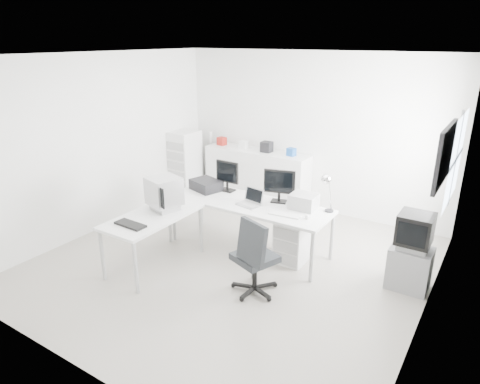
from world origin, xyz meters
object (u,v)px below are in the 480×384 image
Objects in this scene: side_desk at (154,240)px; tv_cabinet at (409,268)px; crt_monitor at (164,195)px; lcd_monitor_small at (227,176)px; lcd_monitor_large at (279,187)px; laptop at (249,198)px; sideboard at (257,177)px; filing_cabinet at (185,164)px; main_desk at (249,226)px; inkjet_printer at (206,185)px; crt_tv at (415,232)px; laser_printer at (304,201)px; drawer_pedestal at (293,241)px; office_chair at (255,254)px.

tv_cabinet is (3.09, 1.30, -0.10)m from side_desk.
crt_monitor is at bearing -161.24° from tv_cabinet.
lcd_monitor_large is at bearing 1.23° from lcd_monitor_small.
lcd_monitor_small is at bearing 160.79° from laptop.
lcd_monitor_large is at bearing 60.45° from laptop.
filing_cabinet is at bearing -160.98° from sideboard.
lcd_monitor_small is at bearing 155.56° from main_desk.
inkjet_printer is 0.83× the size of tv_cabinet.
crt_monitor reaches higher than laptop.
main_desk is at bearing -174.92° from crt_tv.
side_desk is (-0.85, -1.10, 0.00)m from main_desk.
tv_cabinet is at bearing -13.68° from filing_cabinet.
lcd_monitor_large reaches higher than crt_monitor.
side_desk is 1.91m from lcd_monitor_large.
main_desk is 5.32× the size of inkjet_printer.
side_desk is 2.80× the size of crt_tv.
drawer_pedestal is at bearing -107.79° from laser_printer.
inkjet_printer is at bearing 107.27° from crt_monitor.
main_desk is 4.89× the size of lcd_monitor_small.
lcd_monitor_small is at bearing 177.28° from laser_printer.
filing_cabinet is at bearing 163.24° from office_chair.
main_desk is 1.84× the size of filing_cabinet.
crt_tv is at bearing 0.19° from lcd_monitor_small.
lcd_monitor_small is at bearing -76.79° from sideboard.
crt_tv is at bearing 36.03° from crt_monitor.
office_chair reaches higher than inkjet_printer.
filing_cabinet is at bearing 166.32° from crt_tv.
lcd_monitor_small is at bearing -31.40° from filing_cabinet.
sideboard is (-1.60, 1.71, 0.21)m from drawer_pedestal.
lcd_monitor_large is at bearing 59.78° from crt_monitor.
lcd_monitor_small reaches higher than inkjet_printer.
crt_monitor is (-1.60, -1.07, 0.11)m from laser_printer.
inkjet_printer is (-0.85, 0.10, 0.46)m from main_desk.
main_desk is at bearing 10.33° from inkjet_printer.
crt_tv is (3.09, 0.10, -0.06)m from inkjet_printer.
laptop reaches higher than side_desk.
laptop is 0.35× the size of office_chair.
office_chair is 1.96m from crt_tv.
laser_printer reaches higher than main_desk.
inkjet_printer is 1.22m from lcd_monitor_large.
lcd_monitor_large is 0.42m from laser_printer.
main_desk and side_desk have the same top height.
filing_cabinet is (-3.01, 1.07, -0.20)m from laser_printer.
lcd_monitor_large reaches higher than side_desk.
main_desk is at bearing -165.05° from laser_printer.
drawer_pedestal is 1.62m from crt_tv.
lcd_monitor_small is at bearing 178.95° from tv_cabinet.
crt_tv is (2.24, 0.20, 0.39)m from main_desk.
main_desk is at bearing 52.31° from side_desk.
tv_cabinet is (2.19, 0.30, -0.60)m from laptop.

